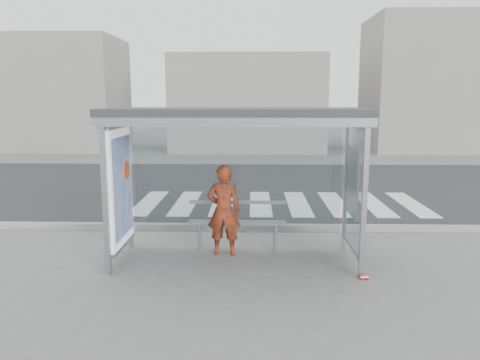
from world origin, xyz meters
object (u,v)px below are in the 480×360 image
person (224,210)px  soda_can (364,277)px  bench (237,222)px  bus_shelter (213,146)px

person → soda_can: person is taller
person → bench: bearing=-138.5°
soda_can → person: bearing=153.2°
soda_can → bench: bearing=146.6°
person → soda_can: size_ratio=12.06×
bus_shelter → person: (0.15, 0.28, -1.17)m
bus_shelter → bench: bus_shelter is taller
bus_shelter → bench: 1.56m
bus_shelter → person: bus_shelter is taller
bus_shelter → bench: size_ratio=2.38×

